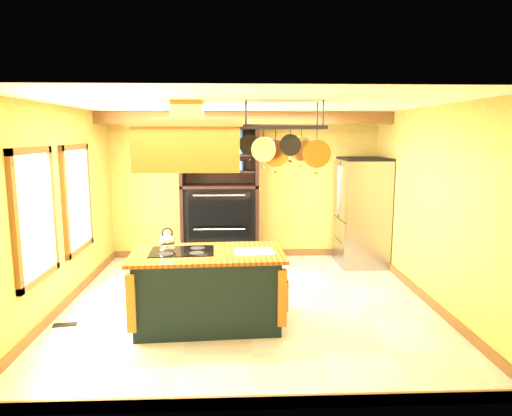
{
  "coord_description": "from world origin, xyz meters",
  "views": [
    {
      "loc": [
        -0.14,
        -6.06,
        2.32
      ],
      "look_at": [
        0.12,
        0.3,
        1.29
      ],
      "focal_mm": 32.0,
      "sensor_mm": 36.0,
      "label": 1
    }
  ],
  "objects": [
    {
      "name": "floor",
      "position": [
        0.0,
        0.0,
        0.0
      ],
      "size": [
        5.0,
        5.0,
        0.0
      ],
      "primitive_type": "plane",
      "color": "beige",
      "rests_on": "ground"
    },
    {
      "name": "ceiling",
      "position": [
        0.0,
        0.0,
        2.7
      ],
      "size": [
        5.0,
        5.0,
        0.0
      ],
      "primitive_type": "plane",
      "rotation": [
        3.14,
        0.0,
        0.0
      ],
      "color": "white",
      "rests_on": "wall_back"
    },
    {
      "name": "wall_back",
      "position": [
        0.0,
        2.5,
        1.35
      ],
      "size": [
        5.0,
        0.02,
        2.7
      ],
      "primitive_type": "cube",
      "color": "gold",
      "rests_on": "floor"
    },
    {
      "name": "wall_front",
      "position": [
        0.0,
        -2.5,
        1.35
      ],
      "size": [
        5.0,
        0.02,
        2.7
      ],
      "primitive_type": "cube",
      "color": "gold",
      "rests_on": "floor"
    },
    {
      "name": "wall_left",
      "position": [
        -2.5,
        0.0,
        1.35
      ],
      "size": [
        0.02,
        5.0,
        2.7
      ],
      "primitive_type": "cube",
      "color": "gold",
      "rests_on": "floor"
    },
    {
      "name": "wall_right",
      "position": [
        2.5,
        0.0,
        1.35
      ],
      "size": [
        0.02,
        5.0,
        2.7
      ],
      "primitive_type": "cube",
      "color": "gold",
      "rests_on": "floor"
    },
    {
      "name": "ceiling_beam",
      "position": [
        0.0,
        1.7,
        2.59
      ],
      "size": [
        5.0,
        0.15,
        0.2
      ],
      "primitive_type": "cube",
      "color": "brown",
      "rests_on": "ceiling"
    },
    {
      "name": "window_near",
      "position": [
        -2.47,
        -0.8,
        1.4
      ],
      "size": [
        0.06,
        1.06,
        1.56
      ],
      "color": "brown",
      "rests_on": "wall_left"
    },
    {
      "name": "window_far",
      "position": [
        -2.47,
        0.6,
        1.4
      ],
      "size": [
        0.06,
        1.06,
        1.56
      ],
      "color": "brown",
      "rests_on": "wall_left"
    },
    {
      "name": "kitchen_island",
      "position": [
        -0.51,
        -0.71,
        0.47
      ],
      "size": [
        1.88,
        1.12,
        1.11
      ],
      "rotation": [
        0.0,
        0.0,
        0.06
      ],
      "color": "black",
      "rests_on": "floor"
    },
    {
      "name": "range_hood",
      "position": [
        -0.71,
        -0.71,
        2.22
      ],
      "size": [
        1.26,
        0.71,
        0.8
      ],
      "color": "#A36B28",
      "rests_on": "ceiling"
    },
    {
      "name": "pot_rack",
      "position": [
        0.4,
        -0.71,
        2.27
      ],
      "size": [
        1.05,
        0.48,
        0.76
      ],
      "color": "black",
      "rests_on": "ceiling"
    },
    {
      "name": "refrigerator",
      "position": [
        2.08,
        1.9,
        0.91
      ],
      "size": [
        0.81,
        0.96,
        1.88
      ],
      "color": "#9899A0",
      "rests_on": "floor"
    },
    {
      "name": "hutch",
      "position": [
        -0.46,
        2.23,
        0.94
      ],
      "size": [
        1.4,
        0.63,
        2.47
      ],
      "color": "black",
      "rests_on": "floor"
    },
    {
      "name": "floor_register",
      "position": [
        -2.28,
        -0.65,
        0.01
      ],
      "size": [
        0.29,
        0.16,
        0.01
      ],
      "primitive_type": "cube",
      "rotation": [
        0.0,
        0.0,
        0.15
      ],
      "color": "black",
      "rests_on": "floor"
    }
  ]
}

